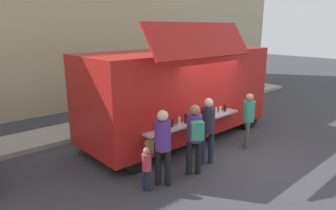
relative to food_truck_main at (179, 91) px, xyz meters
The scene contains 10 objects.
ground_plane 2.70m from the food_truck_main, 85.81° to the right, with size 60.00×60.00×0.00m, color #38383D.
curb_strip 5.00m from the food_truck_main, 146.79° to the left, with size 28.00×1.60×0.15m, color #9E998E.
building_behind 7.61m from the food_truck_main, 114.73° to the left, with size 32.00×2.40×8.14m, color #BCB089.
food_truck_main is the anchor object (origin of this frame).
trash_bin 4.73m from the food_truck_main, 30.16° to the left, with size 0.60×0.60×1.04m, color #2F5F35.
customer_front_ordering 2.07m from the food_truck_main, 111.93° to the right, with size 0.36×0.36×1.76m.
customer_mid_with_backpack 2.60m from the food_truck_main, 124.98° to the right, with size 0.50×0.57×1.75m.
customer_rear_waiting 3.11m from the food_truck_main, 140.19° to the right, with size 0.48×0.53×1.77m.
customer_extra_browsing 2.23m from the food_truck_main, 62.96° to the right, with size 0.33×0.33×1.64m.
child_near_queue 3.51m from the food_truck_main, 144.99° to the right, with size 0.21×0.21×1.02m.
Camera 1 is at (-6.42, -4.43, 3.49)m, focal length 31.77 mm.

